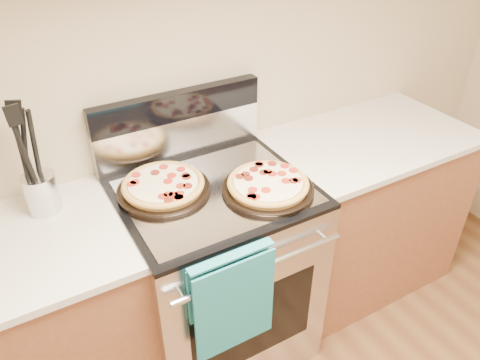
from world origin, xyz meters
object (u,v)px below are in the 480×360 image
pepperoni_pizza_back (163,186)px  pepperoni_pizza_front (268,186)px  range_body (216,273)px  utensil_crock (42,193)px

pepperoni_pizza_back → pepperoni_pizza_front: bearing=-29.1°
range_body → pepperoni_pizza_back: 0.54m
range_body → pepperoni_pizza_front: pepperoni_pizza_front is taller
pepperoni_pizza_back → pepperoni_pizza_front: (0.36, -0.20, -0.00)m
pepperoni_pizza_back → pepperoni_pizza_front: same height
pepperoni_pizza_front → range_body: bearing=144.2°
pepperoni_pizza_back → utensil_crock: 0.45m
range_body → utensil_crock: (-0.61, 0.20, 0.54)m
range_body → pepperoni_pizza_back: bearing=158.7°
pepperoni_pizza_back → pepperoni_pizza_front: 0.41m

